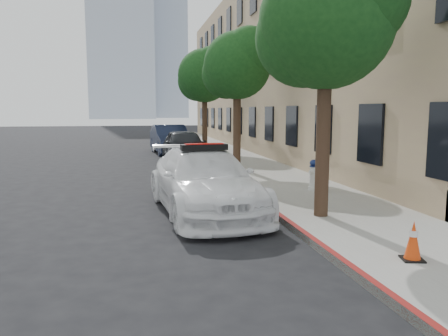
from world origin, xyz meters
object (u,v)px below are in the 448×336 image
fire_hydrant (314,175)px  traffic_cone (413,241)px  police_car (204,181)px  parked_car_mid (184,146)px  parked_car_far (170,139)px

fire_hydrant → traffic_cone: 5.92m
police_car → traffic_cone: (2.53, -4.38, -0.30)m
parked_car_mid → fire_hydrant: (2.78, -8.50, -0.20)m
fire_hydrant → traffic_cone: size_ratio=1.44×
parked_car_far → traffic_cone: parked_car_far is taller
police_car → fire_hydrant: (3.42, 1.46, -0.18)m
parked_car_mid → traffic_cone: (1.88, -14.35, -0.33)m
police_car → parked_car_far: (0.35, 14.45, 0.05)m
police_car → fire_hydrant: size_ratio=6.07×
parked_car_far → fire_hydrant: size_ratio=5.55×
fire_hydrant → traffic_cone: (-0.89, -5.85, -0.13)m
parked_car_far → traffic_cone: (2.18, -18.83, -0.35)m
parked_car_mid → fire_hydrant: parked_car_mid is taller
traffic_cone → parked_car_mid: bearing=97.5°
parked_car_far → traffic_cone: 18.96m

